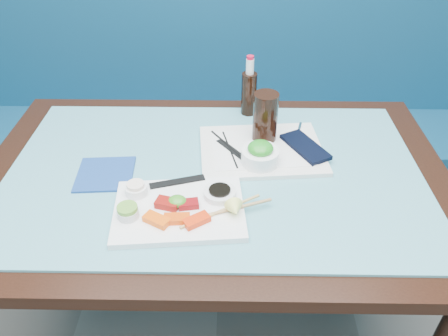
{
  "coord_description": "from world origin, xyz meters",
  "views": [
    {
      "loc": [
        0.05,
        0.43,
        1.54
      ],
      "look_at": [
        0.03,
        1.41,
        0.8
      ],
      "focal_mm": 35.0,
      "sensor_mm": 36.0,
      "label": 1
    }
  ],
  "objects_px": {
    "blue_napkin": "(105,174)",
    "cola_glass": "(265,117)",
    "serving_tray": "(261,150)",
    "booth_bench": "(221,130)",
    "sashimi_plate": "(179,210)",
    "cola_bottle_body": "(249,94)",
    "seaweed_bowl": "(260,156)",
    "dining_table": "(215,194)"
  },
  "relations": [
    {
      "from": "serving_tray",
      "to": "blue_napkin",
      "type": "xyz_separation_m",
      "value": [
        -0.46,
        -0.12,
        -0.0
      ]
    },
    {
      "from": "sashimi_plate",
      "to": "seaweed_bowl",
      "type": "distance_m",
      "value": 0.3
    },
    {
      "from": "booth_bench",
      "to": "sashimi_plate",
      "type": "xyz_separation_m",
      "value": [
        -0.09,
        -1.02,
        0.39
      ]
    },
    {
      "from": "serving_tray",
      "to": "cola_glass",
      "type": "height_order",
      "value": "cola_glass"
    },
    {
      "from": "sashimi_plate",
      "to": "cola_glass",
      "type": "bearing_deg",
      "value": 49.4
    },
    {
      "from": "seaweed_bowl",
      "to": "cola_bottle_body",
      "type": "height_order",
      "value": "cola_bottle_body"
    },
    {
      "from": "booth_bench",
      "to": "sashimi_plate",
      "type": "bearing_deg",
      "value": -94.79
    },
    {
      "from": "serving_tray",
      "to": "seaweed_bowl",
      "type": "xyz_separation_m",
      "value": [
        -0.01,
        -0.07,
        0.03
      ]
    },
    {
      "from": "seaweed_bowl",
      "to": "cola_glass",
      "type": "relative_size",
      "value": 0.7
    },
    {
      "from": "blue_napkin",
      "to": "booth_bench",
      "type": "bearing_deg",
      "value": 69.8
    },
    {
      "from": "cola_glass",
      "to": "blue_napkin",
      "type": "xyz_separation_m",
      "value": [
        -0.47,
        -0.18,
        -0.09
      ]
    },
    {
      "from": "cola_bottle_body",
      "to": "sashimi_plate",
      "type": "bearing_deg",
      "value": -110.4
    },
    {
      "from": "cola_bottle_body",
      "to": "cola_glass",
      "type": "bearing_deg",
      "value": -76.75
    },
    {
      "from": "sashimi_plate",
      "to": "serving_tray",
      "type": "distance_m",
      "value": 0.36
    },
    {
      "from": "booth_bench",
      "to": "blue_napkin",
      "type": "xyz_separation_m",
      "value": [
        -0.32,
        -0.86,
        0.39
      ]
    },
    {
      "from": "serving_tray",
      "to": "cola_glass",
      "type": "distance_m",
      "value": 0.1
    },
    {
      "from": "serving_tray",
      "to": "seaweed_bowl",
      "type": "bearing_deg",
      "value": -102.6
    },
    {
      "from": "dining_table",
      "to": "cola_bottle_body",
      "type": "distance_m",
      "value": 0.4
    },
    {
      "from": "booth_bench",
      "to": "serving_tray",
      "type": "distance_m",
      "value": 0.85
    },
    {
      "from": "dining_table",
      "to": "serving_tray",
      "type": "relative_size",
      "value": 3.71
    },
    {
      "from": "booth_bench",
      "to": "cola_bottle_body",
      "type": "xyz_separation_m",
      "value": [
        0.11,
        -0.5,
        0.46
      ]
    },
    {
      "from": "serving_tray",
      "to": "blue_napkin",
      "type": "distance_m",
      "value": 0.48
    },
    {
      "from": "cola_glass",
      "to": "cola_bottle_body",
      "type": "height_order",
      "value": "cola_glass"
    },
    {
      "from": "sashimi_plate",
      "to": "serving_tray",
      "type": "bearing_deg",
      "value": 45.65
    },
    {
      "from": "booth_bench",
      "to": "serving_tray",
      "type": "bearing_deg",
      "value": -78.94
    },
    {
      "from": "dining_table",
      "to": "sashimi_plate",
      "type": "height_order",
      "value": "sashimi_plate"
    },
    {
      "from": "booth_bench",
      "to": "cola_glass",
      "type": "distance_m",
      "value": 0.85
    },
    {
      "from": "booth_bench",
      "to": "cola_glass",
      "type": "relative_size",
      "value": 18.78
    },
    {
      "from": "cola_bottle_body",
      "to": "blue_napkin",
      "type": "xyz_separation_m",
      "value": [
        -0.43,
        -0.37,
        -0.07
      ]
    },
    {
      "from": "sashimi_plate",
      "to": "cola_glass",
      "type": "relative_size",
      "value": 2.11
    },
    {
      "from": "dining_table",
      "to": "serving_tray",
      "type": "bearing_deg",
      "value": 34.45
    },
    {
      "from": "dining_table",
      "to": "blue_napkin",
      "type": "height_order",
      "value": "blue_napkin"
    },
    {
      "from": "cola_glass",
      "to": "cola_bottle_body",
      "type": "bearing_deg",
      "value": 103.25
    },
    {
      "from": "cola_glass",
      "to": "cola_bottle_body",
      "type": "xyz_separation_m",
      "value": [
        -0.04,
        0.19,
        -0.02
      ]
    },
    {
      "from": "cola_glass",
      "to": "seaweed_bowl",
      "type": "bearing_deg",
      "value": -98.75
    },
    {
      "from": "cola_bottle_body",
      "to": "dining_table",
      "type": "bearing_deg",
      "value": -107.77
    },
    {
      "from": "serving_tray",
      "to": "blue_napkin",
      "type": "bearing_deg",
      "value": -169.98
    },
    {
      "from": "sashimi_plate",
      "to": "cola_bottle_body",
      "type": "relative_size",
      "value": 2.23
    },
    {
      "from": "seaweed_bowl",
      "to": "cola_glass",
      "type": "height_order",
      "value": "cola_glass"
    },
    {
      "from": "dining_table",
      "to": "cola_bottle_body",
      "type": "height_order",
      "value": "cola_bottle_body"
    },
    {
      "from": "blue_napkin",
      "to": "serving_tray",
      "type": "bearing_deg",
      "value": 15.02
    },
    {
      "from": "blue_napkin",
      "to": "cola_glass",
      "type": "bearing_deg",
      "value": 20.76
    }
  ]
}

